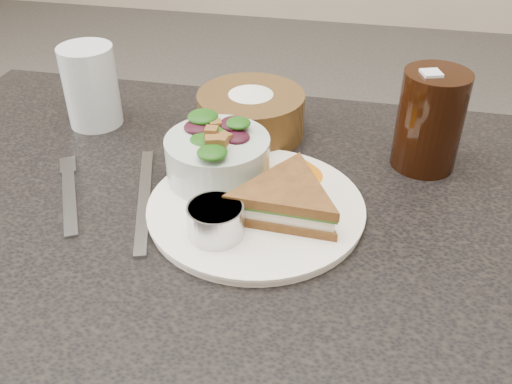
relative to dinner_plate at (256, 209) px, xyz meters
The scene contains 10 objects.
dinner_plate is the anchor object (origin of this frame).
sandwich 0.05m from the dinner_plate, 15.28° to the right, with size 0.15×0.15×0.04m, color brown, non-canonical shape.
salad_bowl 0.09m from the dinner_plate, 139.72° to the left, with size 0.13×0.13×0.08m, color #ABBBB1, non-canonical shape.
dressing_ramekin 0.08m from the dinner_plate, 116.73° to the right, with size 0.06×0.06×0.04m, color #B3B4B8.
orange_wedge 0.08m from the dinner_plate, 63.06° to the left, with size 0.07×0.07×0.03m, color orange.
fork 0.24m from the dinner_plate, behind, with size 0.02×0.16×0.00m, color #92979E.
knife 0.14m from the dinner_plate, behind, with size 0.01×0.22×0.00m, color #96989A.
bread_basket 0.20m from the dinner_plate, 104.18° to the left, with size 0.16×0.16×0.09m, color brown, non-canonical shape.
cola_glass 0.26m from the dinner_plate, 37.85° to the left, with size 0.09×0.09×0.15m, color black, non-canonical shape.
water_glass 0.34m from the dinner_plate, 148.84° to the left, with size 0.08×0.08×0.12m, color silver.
Camera 1 is at (0.15, -0.52, 1.17)m, focal length 40.00 mm.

